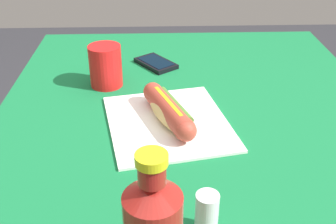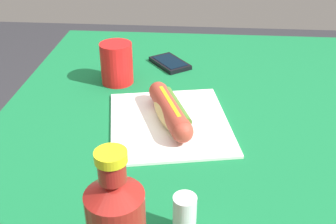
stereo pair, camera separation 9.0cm
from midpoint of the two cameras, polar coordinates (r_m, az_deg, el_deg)
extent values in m
cylinder|color=brown|center=(1.57, -12.89, -5.09)|extent=(0.07, 0.07, 0.74)
cylinder|color=brown|center=(1.59, 12.54, -4.58)|extent=(0.07, 0.07, 0.74)
cube|color=brown|center=(0.92, 0.92, -2.99)|extent=(1.15, 0.85, 0.03)
cube|color=#146B38|center=(0.91, 0.93, -2.09)|extent=(1.21, 0.91, 0.00)
cube|color=white|center=(0.91, -2.82, -1.54)|extent=(0.33, 0.31, 0.01)
ellipsoid|color=#DBB26B|center=(0.90, -2.86, -0.07)|extent=(0.18, 0.11, 0.05)
cylinder|color=#A83D2D|center=(0.90, -2.87, 0.25)|extent=(0.19, 0.11, 0.05)
sphere|color=#A83D2D|center=(0.82, -0.62, -2.70)|extent=(0.04, 0.04, 0.04)
sphere|color=#A83D2D|center=(0.97, -4.77, 2.74)|extent=(0.04, 0.04, 0.04)
cube|color=yellow|center=(0.89, -2.90, 1.38)|extent=(0.13, 0.06, 0.00)
cylinder|color=#4C7A2D|center=(0.90, -1.92, 0.89)|extent=(0.15, 0.07, 0.02)
cube|color=black|center=(1.20, -3.85, 6.65)|extent=(0.14, 0.13, 0.01)
cube|color=black|center=(1.20, -3.86, 6.94)|extent=(0.12, 0.11, 0.00)
cone|color=maroon|center=(0.48, -7.64, -10.81)|extent=(0.07, 0.07, 0.02)
cylinder|color=maroon|center=(0.47, -7.85, -8.55)|extent=(0.03, 0.03, 0.03)
cylinder|color=yellow|center=(0.45, -8.02, -6.64)|extent=(0.04, 0.04, 0.01)
cylinder|color=red|center=(1.08, -10.98, 6.18)|extent=(0.08, 0.08, 0.11)
cylinder|color=silver|center=(0.64, 1.25, -13.97)|extent=(0.04, 0.04, 0.07)
camera|label=1|loc=(0.05, -92.86, -1.66)|focal=44.29mm
camera|label=2|loc=(0.05, 87.14, 1.66)|focal=44.29mm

